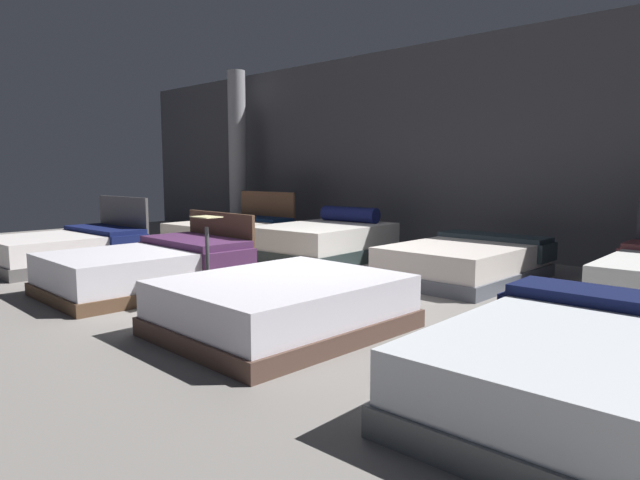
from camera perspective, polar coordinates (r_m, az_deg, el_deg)
name	(u,v)px	position (r m, az deg, el deg)	size (l,w,h in m)	color
ground_plane	(303,288)	(6.52, -1.82, -4.99)	(18.00, 18.00, 0.02)	gray
showroom_back_wall	(462,147)	(9.41, 14.48, 9.28)	(18.00, 0.06, 3.50)	#47474C
bed_0	(67,249)	(8.72, -24.74, -0.87)	(1.58, 1.96, 0.97)	#555252
bed_1	(151,268)	(6.63, -17.13, -2.79)	(1.60, 2.18, 0.85)	brown
bed_2	(283,305)	(4.72, -3.90, -6.72)	(1.65, 1.98, 0.46)	brown
bed_3	(582,368)	(3.55, 25.55, -11.91)	(1.54, 2.16, 0.55)	#565B5D
bed_4	(232,233)	(10.23, -9.15, 0.73)	(1.65, 2.05, 0.97)	brown
bed_5	(325,241)	(8.56, 0.50, -0.13)	(1.65, 2.18, 0.78)	#273231
bed_6	(465,261)	(7.17, 14.80, -2.17)	(1.53, 2.15, 0.51)	#505560
price_sign	(208,273)	(5.59, -11.55, -3.41)	(0.28, 0.24, 0.92)	#3F3F44
support_pillar	(237,153)	(12.24, -8.54, 8.86)	(0.38, 0.38, 3.50)	#99999E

